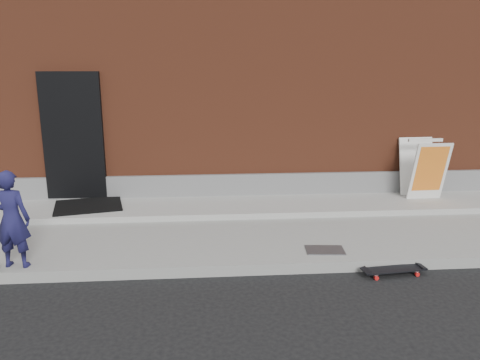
{
  "coord_description": "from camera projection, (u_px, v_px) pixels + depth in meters",
  "views": [
    {
      "loc": [
        -0.28,
        -5.49,
        2.62
      ],
      "look_at": [
        0.21,
        0.8,
        1.07
      ],
      "focal_mm": 35.0,
      "sensor_mm": 36.0,
      "label": 1
    }
  ],
  "objects": [
    {
      "name": "ground",
      "position": [
        229.0,
        277.0,
        5.96
      ],
      "size": [
        80.0,
        80.0,
        0.0
      ],
      "primitive_type": "plane",
      "color": "black",
      "rests_on": "ground"
    },
    {
      "name": "sidewalk",
      "position": [
        224.0,
        231.0,
        7.4
      ],
      "size": [
        20.0,
        3.0,
        0.15
      ],
      "primitive_type": "cube",
      "color": "gray",
      "rests_on": "ground"
    },
    {
      "name": "apron",
      "position": [
        221.0,
        207.0,
        8.24
      ],
      "size": [
        20.0,
        1.2,
        0.1
      ],
      "primitive_type": "cube",
      "color": "gray",
      "rests_on": "sidewalk"
    },
    {
      "name": "building",
      "position": [
        214.0,
        70.0,
        12.14
      ],
      "size": [
        20.0,
        8.1,
        5.0
      ],
      "color": "brown",
      "rests_on": "ground"
    },
    {
      "name": "child",
      "position": [
        11.0,
        219.0,
        5.77
      ],
      "size": [
        0.48,
        0.35,
        1.25
      ],
      "primitive_type": "imported",
      "rotation": [
        0.0,
        0.0,
        3.03
      ],
      "color": "#191742",
      "rests_on": "sidewalk"
    },
    {
      "name": "skateboard",
      "position": [
        394.0,
        270.0,
        5.99
      ],
      "size": [
        0.83,
        0.3,
        0.09
      ],
      "color": "red",
      "rests_on": "ground"
    },
    {
      "name": "pizza_sign",
      "position": [
        423.0,
        168.0,
        8.55
      ],
      "size": [
        0.69,
        0.8,
        1.09
      ],
      "color": "silver",
      "rests_on": "apron"
    },
    {
      "name": "doormat",
      "position": [
        88.0,
        206.0,
        8.08
      ],
      "size": [
        1.28,
        1.12,
        0.03
      ],
      "primitive_type": "cube",
      "rotation": [
        0.0,
        0.0,
        0.22
      ],
      "color": "black",
      "rests_on": "apron"
    },
    {
      "name": "utility_plate",
      "position": [
        325.0,
        250.0,
        6.41
      ],
      "size": [
        0.55,
        0.38,
        0.02
      ],
      "primitive_type": "cube",
      "rotation": [
        0.0,
        0.0,
        -0.09
      ],
      "color": "#525257",
      "rests_on": "sidewalk"
    }
  ]
}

